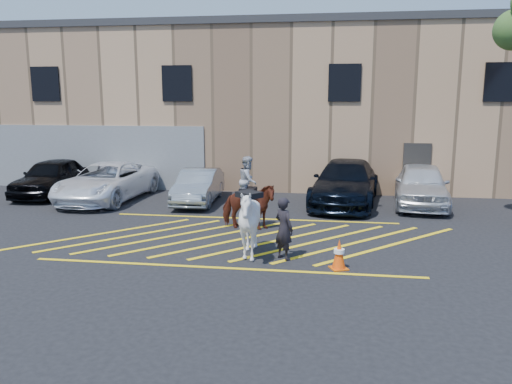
# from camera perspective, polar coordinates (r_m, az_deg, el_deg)

# --- Properties ---
(ground) EXTENTS (90.00, 90.00, 0.00)m
(ground) POSITION_cam_1_polar(r_m,az_deg,el_deg) (14.69, -1.53, -5.10)
(ground) COLOR black
(ground) RESTS_ON ground
(car_black_suv) EXTENTS (1.97, 4.55, 1.53)m
(car_black_suv) POSITION_cam_1_polar(r_m,az_deg,el_deg) (22.40, -22.32, 1.60)
(car_black_suv) COLOR black
(car_black_suv) RESTS_ON ground
(car_white_pickup) EXTENTS (2.78, 5.46, 1.48)m
(car_white_pickup) POSITION_cam_1_polar(r_m,az_deg,el_deg) (20.53, -16.68, 1.12)
(car_white_pickup) COLOR white
(car_white_pickup) RESTS_ON ground
(car_silver_sedan) EXTENTS (1.53, 3.98, 1.29)m
(car_silver_sedan) POSITION_cam_1_polar(r_m,az_deg,el_deg) (19.35, -6.58, 0.66)
(car_silver_sedan) COLOR gray
(car_silver_sedan) RESTS_ON ground
(car_blue_suv) EXTENTS (3.02, 5.88, 1.63)m
(car_blue_suv) POSITION_cam_1_polar(r_m,az_deg,el_deg) (19.33, 10.20, 1.06)
(car_blue_suv) COLOR black
(car_blue_suv) RESTS_ON ground
(car_white_suv) EXTENTS (2.42, 4.86, 1.59)m
(car_white_suv) POSITION_cam_1_polar(r_m,az_deg,el_deg) (19.69, 18.35, 0.79)
(car_white_suv) COLOR silver
(car_white_suv) RESTS_ON ground
(handler) EXTENTS (0.68, 0.67, 1.59)m
(handler) POSITION_cam_1_polar(r_m,az_deg,el_deg) (12.48, 3.20, -4.18)
(handler) COLOR black
(handler) RESTS_ON ground
(warehouse) EXTENTS (32.42, 10.20, 7.30)m
(warehouse) POSITION_cam_1_polar(r_m,az_deg,el_deg) (26.03, 2.95, 9.93)
(warehouse) COLOR tan
(warehouse) RESTS_ON ground
(hatching_zone) EXTENTS (12.60, 5.12, 0.01)m
(hatching_zone) POSITION_cam_1_polar(r_m,az_deg,el_deg) (14.40, -1.73, -5.39)
(hatching_zone) COLOR yellow
(hatching_zone) RESTS_ON ground
(mounted_bay) EXTENTS (1.77, 0.90, 2.27)m
(mounted_bay) POSITION_cam_1_polar(r_m,az_deg,el_deg) (15.28, -0.90, -0.93)
(mounted_bay) COLOR #582415
(mounted_bay) RESTS_ON ground
(saddled_white) EXTENTS (2.19, 2.22, 1.84)m
(saddled_white) POSITION_cam_1_polar(r_m,az_deg,el_deg) (12.55, -0.78, -3.48)
(saddled_white) COLOR white
(saddled_white) RESTS_ON ground
(traffic_cone) EXTENTS (0.50, 0.50, 0.73)m
(traffic_cone) POSITION_cam_1_polar(r_m,az_deg,el_deg) (12.03, 9.47, -7.01)
(traffic_cone) COLOR #DF5809
(traffic_cone) RESTS_ON ground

